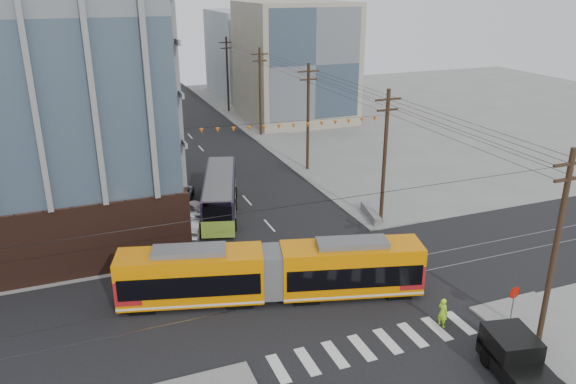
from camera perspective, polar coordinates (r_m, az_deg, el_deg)
name	(u,v)px	position (r m, az deg, el deg)	size (l,w,h in m)	color
ground	(349,316)	(34.05, 6.26, -12.39)	(160.00, 160.00, 0.00)	slate
bg_bldg_nw_near	(36,63)	(77.73, -24.23, 11.85)	(18.00, 16.00, 18.00)	#8C99A5
bg_bldg_ne_near	(295,62)	(79.60, 0.71, 13.05)	(14.00, 14.00, 16.00)	gray
bg_bldg_nw_far	(59,39)	(97.45, -22.23, 14.16)	(16.00, 18.00, 20.00)	gray
bg_bldg_ne_far	(262,53)	(99.01, -2.68, 13.93)	(16.00, 16.00, 14.00)	#8C99A5
utility_pole_near	(555,251)	(32.06, 25.49, -5.42)	(0.30, 0.30, 11.00)	black
utility_pole_far	(227,75)	(85.07, -6.17, 11.72)	(0.30, 0.30, 11.00)	black
streetcar	(272,273)	(34.66, -1.63, -8.19)	(18.52, 2.60, 3.57)	orange
city_bus	(220,194)	(47.73, -6.92, -0.19)	(2.53, 11.66, 3.30)	#1D1530
pickup_truck	(529,373)	(30.28, 23.27, -16.52)	(2.17, 6.08, 2.06)	black
parked_car_silver	(192,223)	(44.39, -9.68, -3.15)	(1.73, 4.95, 1.63)	#B5B7BD
parked_car_white	(192,208)	(47.80, -9.73, -1.65)	(1.72, 4.24, 1.23)	silver
parked_car_grey	(180,194)	(50.95, -10.94, -0.21)	(2.30, 4.98, 1.38)	#53555F
pedestrian	(443,312)	(33.68, 15.45, -11.71)	(0.65, 0.42, 1.77)	#B0FF23
stop_sign	(512,309)	(34.52, 21.80, -10.98)	(0.76, 0.76, 2.50)	#B00D00
jersey_barrier	(371,214)	(46.99, 8.40, -2.25)	(0.90, 4.01, 0.80)	slate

